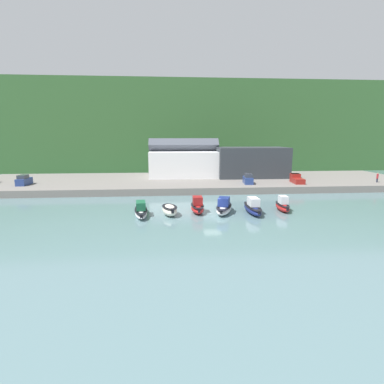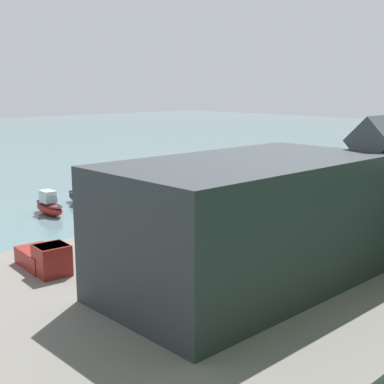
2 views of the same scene
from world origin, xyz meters
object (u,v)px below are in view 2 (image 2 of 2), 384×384
Objects in this scene: moored_boat_0 at (199,180)px; moored_boat_3 at (122,193)px; moored_boat_5 at (49,206)px; mooring_buoy_0 at (228,163)px; moored_boat_1 at (173,183)px; parked_car_1 at (174,225)px; pickup_truck_1 at (46,258)px; moored_boat_4 at (87,197)px; moored_boat_2 at (154,189)px.

moored_boat_3 reaches higher than moored_boat_0.
moored_boat_5 is 40.16m from mooring_buoy_0.
moored_boat_0 is 1.68× the size of moored_boat_1.
moored_boat_3 is at bearing -107.91° from parked_car_1.
pickup_truck_1 reaches higher than moored_boat_3.
moored_boat_2 is at bearing 170.33° from moored_boat_4.
moored_boat_3 is 1.58× the size of parked_car_1.
moored_boat_2 is at bearing -178.50° from moored_boat_5.
moored_boat_4 is at bearing -122.75° from pickup_truck_1.
moored_boat_3 is 1.01× the size of moored_boat_4.
moored_boat_4 is at bearing -165.32° from moored_boat_5.
moored_boat_5 is 1.12× the size of parked_car_1.
moored_boat_2 is 30.18m from pickup_truck_1.
moored_boat_1 reaches higher than mooring_buoy_0.
mooring_buoy_0 is at bearing -155.72° from moored_boat_2.
pickup_truck_1 is at bearing 8.32° from parked_car_1.
moored_boat_2 is 22.33m from parked_car_1.
moored_boat_5 is 1.00× the size of pickup_truck_1.
pickup_truck_1 is at bearing 62.68° from moored_boat_3.
pickup_truck_1 is 8.48× the size of mooring_buoy_0.
mooring_buoy_0 is at bearing -143.41° from pickup_truck_1.
parked_car_1 is (17.10, 19.71, 1.50)m from moored_boat_1.
mooring_buoy_0 is at bearing -141.63° from moored_boat_3.
moored_boat_3 is at bearing 19.93° from mooring_buoy_0.
moored_boat_0 is 1.73× the size of parked_car_1.
moored_boat_1 is (4.25, -0.28, 0.06)m from moored_boat_0.
mooring_buoy_0 is (-37.95, -29.59, -2.04)m from parked_car_1.
moored_boat_5 reaches higher than moored_boat_0.
parked_car_1 is 11.00m from pickup_truck_1.
moored_boat_1 is 7.88× the size of mooring_buoy_0.
moored_boat_3 is 4.36m from moored_boat_4.
moored_boat_2 is at bearing -172.52° from moored_boat_3.
parked_car_1 reaches higher than moored_boat_4.
moored_boat_1 is 0.93× the size of moored_boat_5.
moored_boat_1 is at bearing -179.96° from moored_boat_4.
parked_car_1 is (12.81, 18.24, 1.41)m from moored_boat_2.
moored_boat_0 is at bearing -159.68° from moored_boat_3.
moored_boat_4 is at bearing 16.66° from mooring_buoy_0.
pickup_truck_1 reaches higher than moored_boat_0.
moored_boat_1 is 0.93× the size of pickup_truck_1.
moored_boat_4 is at bearing -6.54° from moored_boat_0.
moored_boat_2 is 1.27× the size of parked_car_1.
moored_boat_4 is 1.42× the size of pickup_truck_1.
moored_boat_1 is 1.03× the size of parked_car_1.
parked_car_1 reaches higher than moored_boat_5.
pickup_truck_1 is (28.10, 19.98, 1.40)m from moored_boat_1.
moored_boat_5 is at bearing 11.63° from moored_boat_4.
moored_boat_0 is 1.09× the size of moored_boat_3.
pickup_truck_1 is at bearing 31.38° from mooring_buoy_0.
parked_car_1 reaches higher than moored_boat_2.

